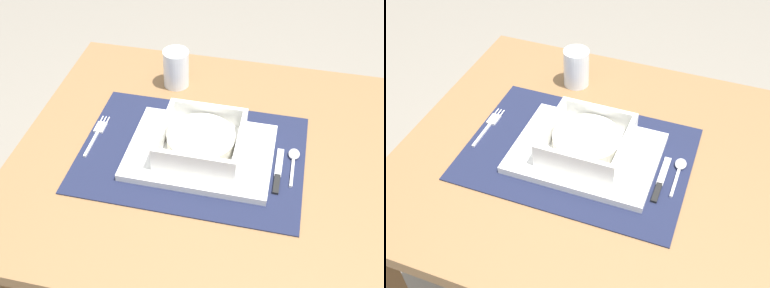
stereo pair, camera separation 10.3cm
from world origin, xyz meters
TOP-DOWN VIEW (x-y plane):
  - dining_table at (0.00, 0.00)m, footprint 0.83×0.75m
  - placemat at (-0.03, -0.01)m, footprint 0.48×0.34m
  - serving_plate at (-0.01, -0.01)m, footprint 0.31×0.23m
  - porridge_bowl at (-0.01, -0.01)m, footprint 0.17×0.17m
  - fork at (-0.25, 0.01)m, footprint 0.02×0.14m
  - spoon at (0.19, 0.02)m, footprint 0.02×0.11m
  - butter_knife at (0.16, -0.03)m, footprint 0.01×0.14m
  - drinking_glass at (-0.12, 0.23)m, footprint 0.06×0.06m

SIDE VIEW (x-z plane):
  - dining_table at x=0.00m, z-range 0.25..0.99m
  - placemat at x=-0.03m, z-range 0.74..0.74m
  - fork at x=-0.25m, z-range 0.74..0.75m
  - butter_knife at x=0.16m, z-range 0.74..0.75m
  - spoon at x=0.19m, z-range 0.74..0.75m
  - serving_plate at x=-0.01m, z-range 0.74..0.76m
  - porridge_bowl at x=-0.01m, z-range 0.75..0.81m
  - drinking_glass at x=-0.12m, z-range 0.73..0.83m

